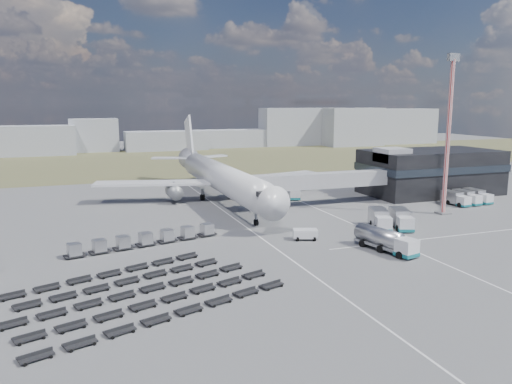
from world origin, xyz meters
name	(u,v)px	position (x,y,z in m)	size (l,w,h in m)	color
ground	(276,239)	(0.00, 0.00, 0.00)	(420.00, 420.00, 0.00)	#565659
grass_strip	(160,161)	(0.00, 110.00, 0.01)	(420.00, 90.00, 0.01)	brown
lane_markings	(323,229)	(9.77, 3.00, 0.01)	(47.12, 110.00, 0.01)	silver
terminal	(430,171)	(47.77, 23.96, 5.25)	(30.40, 16.40, 11.00)	black
jet_bridge	(311,181)	(15.90, 20.42, 5.05)	(30.30, 3.80, 7.05)	#939399
airliner	(219,176)	(0.00, 32.38, 5.29)	(51.59, 64.53, 17.62)	silver
skyline	(158,132)	(5.55, 149.22, 8.05)	(309.00, 25.46, 24.27)	#9598A2
fuel_tanker	(385,240)	(12.03, -11.31, 1.61)	(4.85, 10.25, 3.21)	silver
pushback_tug	(305,235)	(4.00, -2.04, 0.81)	(3.68, 2.07, 1.61)	silver
catering_truck	(294,193)	(15.97, 28.90, 1.29)	(3.82, 5.92, 2.52)	silver
service_trucks_near	(391,219)	(20.42, -0.45, 1.58)	(8.15, 8.86, 2.91)	silver
service_trucks_far	(467,197)	(47.27, 11.46, 1.38)	(8.85, 6.99, 2.54)	silver
uld_row	(146,239)	(-19.42, 2.73, 1.06)	(22.67, 7.03, 1.78)	black
baggage_dollies	(139,292)	(-22.69, -16.06, 0.33)	(31.29, 24.74, 0.66)	black
floodlight_mast	(448,136)	(36.20, 5.42, 14.70)	(2.80, 2.27, 29.33)	#AD1C1B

